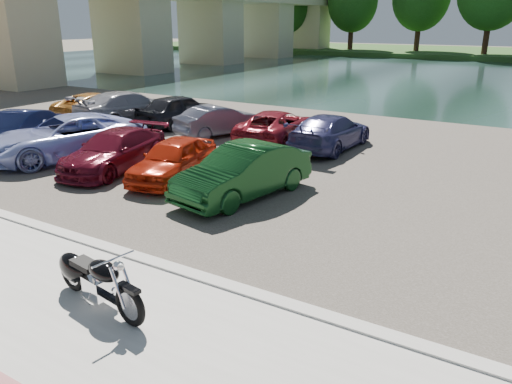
% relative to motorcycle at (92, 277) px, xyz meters
% --- Properties ---
extents(ground, '(200.00, 200.00, 0.00)m').
position_rel_motorcycle_xyz_m(ground, '(0.22, -0.40, -0.56)').
color(ground, '#595447').
rests_on(ground, ground).
extents(promenade, '(60.00, 6.00, 0.10)m').
position_rel_motorcycle_xyz_m(promenade, '(0.22, -1.40, -0.51)').
color(promenade, '#B3B0A8').
rests_on(promenade, ground).
extents(kerb, '(60.00, 0.30, 0.14)m').
position_rel_motorcycle_xyz_m(kerb, '(0.22, 1.60, -0.49)').
color(kerb, '#B3B0A8').
rests_on(kerb, ground).
extents(parking_lot, '(60.00, 18.00, 0.04)m').
position_rel_motorcycle_xyz_m(parking_lot, '(0.22, 10.60, -0.54)').
color(parking_lot, '#403B33').
rests_on(parking_lot, ground).
extents(river, '(120.00, 40.00, 0.00)m').
position_rel_motorcycle_xyz_m(river, '(0.22, 39.60, -0.56)').
color(river, '#192D28').
rests_on(river, ground).
extents(bridge, '(7.00, 56.00, 8.55)m').
position_rel_motorcycle_xyz_m(bridge, '(-27.78, 40.63, 4.96)').
color(bridge, tan).
rests_on(bridge, ground).
extents(motorcycle, '(2.32, 0.80, 1.05)m').
position_rel_motorcycle_xyz_m(motorcycle, '(0.00, 0.00, 0.00)').
color(motorcycle, black).
rests_on(motorcycle, promenade).
extents(car_1, '(2.83, 4.34, 1.35)m').
position_rel_motorcycle_xyz_m(car_1, '(-10.92, 6.13, 0.15)').
color(car_1, '#131A3E').
rests_on(car_1, parking_lot).
extents(car_2, '(4.22, 5.84, 1.48)m').
position_rel_motorcycle_xyz_m(car_2, '(-8.15, 6.14, 0.22)').
color(car_2, '#99A5DF').
rests_on(car_2, parking_lot).
extents(car_3, '(2.38, 4.49, 1.24)m').
position_rel_motorcycle_xyz_m(car_3, '(-5.70, 5.98, 0.10)').
color(car_3, '#560C1B').
rests_on(car_3, parking_lot).
extents(car_4, '(2.12, 3.88, 1.25)m').
position_rel_motorcycle_xyz_m(car_4, '(-3.42, 6.15, 0.10)').
color(car_4, '#B4220C').
rests_on(car_4, parking_lot).
extents(car_5, '(2.22, 4.43, 1.40)m').
position_rel_motorcycle_xyz_m(car_5, '(-0.78, 5.92, 0.18)').
color(car_5, '#103A16').
rests_on(car_5, parking_lot).
extents(car_6, '(2.14, 4.44, 1.22)m').
position_rel_motorcycle_xyz_m(car_6, '(-13.17, 12.02, 0.09)').
color(car_6, '#B7752A').
rests_on(car_6, parking_lot).
extents(car_7, '(2.96, 5.48, 1.51)m').
position_rel_motorcycle_xyz_m(car_7, '(-10.67, 11.65, 0.23)').
color(car_7, gray).
rests_on(car_7, parking_lot).
extents(car_8, '(2.31, 4.44, 1.44)m').
position_rel_motorcycle_xyz_m(car_8, '(-8.40, 12.54, 0.20)').
color(car_8, black).
rests_on(car_8, parking_lot).
extents(car_9, '(2.54, 3.97, 1.24)m').
position_rel_motorcycle_xyz_m(car_9, '(-5.76, 11.85, 0.10)').
color(car_9, slate).
rests_on(car_9, parking_lot).
extents(car_10, '(2.49, 4.60, 1.23)m').
position_rel_motorcycle_xyz_m(car_10, '(-3.21, 12.11, 0.09)').
color(car_10, maroon).
rests_on(car_10, parking_lot).
extents(car_11, '(1.89, 4.48, 1.29)m').
position_rel_motorcycle_xyz_m(car_11, '(-0.91, 12.09, 0.12)').
color(car_11, navy).
rests_on(car_11, parking_lot).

